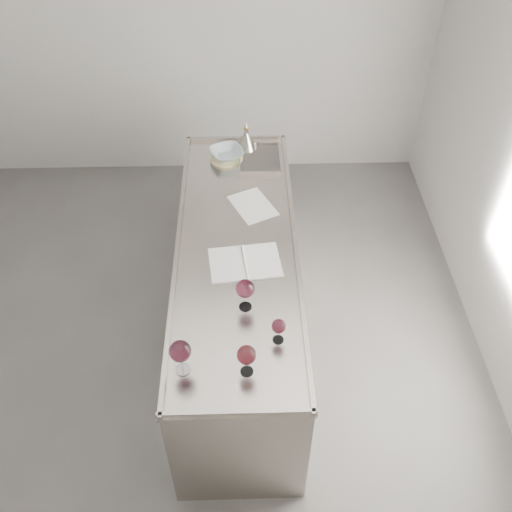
{
  "coord_description": "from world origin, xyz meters",
  "views": [
    {
      "loc": [
        0.55,
        -2.31,
        3.38
      ],
      "look_at": [
        0.62,
        0.11,
        1.02
      ],
      "focal_mm": 40.0,
      "sensor_mm": 36.0,
      "label": 1
    }
  ],
  "objects_px": {
    "wine_glass_right": "(245,289)",
    "ceramic_bowl": "(227,153)",
    "wine_glass_small": "(279,327)",
    "wine_funnel": "(246,140)",
    "counter": "(238,295)",
    "notebook": "(245,263)",
    "wine_glass_left": "(180,352)",
    "wine_glass_middle": "(246,356)"
  },
  "relations": [
    {
      "from": "wine_glass_right",
      "to": "ceramic_bowl",
      "type": "relative_size",
      "value": 0.86
    },
    {
      "from": "ceramic_bowl",
      "to": "wine_glass_right",
      "type": "bearing_deg",
      "value": -85.36
    },
    {
      "from": "ceramic_bowl",
      "to": "wine_glass_small",
      "type": "bearing_deg",
      "value": -80.28
    },
    {
      "from": "wine_glass_small",
      "to": "wine_funnel",
      "type": "height_order",
      "value": "wine_funnel"
    },
    {
      "from": "counter",
      "to": "notebook",
      "type": "bearing_deg",
      "value": -72.97
    },
    {
      "from": "wine_glass_left",
      "to": "wine_funnel",
      "type": "distance_m",
      "value": 2.04
    },
    {
      "from": "wine_glass_left",
      "to": "notebook",
      "type": "distance_m",
      "value": 0.84
    },
    {
      "from": "wine_glass_small",
      "to": "ceramic_bowl",
      "type": "bearing_deg",
      "value": 99.72
    },
    {
      "from": "wine_glass_right",
      "to": "wine_funnel",
      "type": "xyz_separation_m",
      "value": [
        0.03,
        1.59,
        -0.08
      ]
    },
    {
      "from": "wine_glass_middle",
      "to": "wine_glass_right",
      "type": "relative_size",
      "value": 0.93
    },
    {
      "from": "wine_glass_left",
      "to": "wine_glass_right",
      "type": "xyz_separation_m",
      "value": [
        0.32,
        0.42,
        -0.01
      ]
    },
    {
      "from": "wine_glass_small",
      "to": "ceramic_bowl",
      "type": "xyz_separation_m",
      "value": [
        -0.29,
        1.69,
        -0.06
      ]
    },
    {
      "from": "wine_glass_left",
      "to": "wine_glass_right",
      "type": "bearing_deg",
      "value": 52.05
    },
    {
      "from": "wine_glass_right",
      "to": "wine_glass_small",
      "type": "distance_m",
      "value": 0.29
    },
    {
      "from": "wine_glass_middle",
      "to": "wine_glass_right",
      "type": "distance_m",
      "value": 0.43
    },
    {
      "from": "wine_glass_left",
      "to": "wine_glass_right",
      "type": "height_order",
      "value": "wine_glass_left"
    },
    {
      "from": "counter",
      "to": "wine_funnel",
      "type": "relative_size",
      "value": 10.77
    },
    {
      "from": "wine_glass_small",
      "to": "wine_funnel",
      "type": "xyz_separation_m",
      "value": [
        -0.14,
        1.83,
        -0.04
      ]
    },
    {
      "from": "wine_glass_middle",
      "to": "ceramic_bowl",
      "type": "distance_m",
      "value": 1.89
    },
    {
      "from": "notebook",
      "to": "ceramic_bowl",
      "type": "distance_m",
      "value": 1.11
    },
    {
      "from": "notebook",
      "to": "wine_glass_small",
      "type": "bearing_deg",
      "value": -80.46
    },
    {
      "from": "wine_glass_middle",
      "to": "wine_glass_right",
      "type": "bearing_deg",
      "value": 90.15
    },
    {
      "from": "counter",
      "to": "ceramic_bowl",
      "type": "xyz_separation_m",
      "value": [
        -0.07,
        0.94,
        0.52
      ]
    },
    {
      "from": "wine_glass_middle",
      "to": "counter",
      "type": "bearing_deg",
      "value": 93.0
    },
    {
      "from": "counter",
      "to": "ceramic_bowl",
      "type": "relative_size",
      "value": 10.15
    },
    {
      "from": "wine_glass_right",
      "to": "notebook",
      "type": "height_order",
      "value": "wine_glass_right"
    },
    {
      "from": "wine_glass_small",
      "to": "notebook",
      "type": "xyz_separation_m",
      "value": [
        -0.17,
        0.58,
        -0.1
      ]
    },
    {
      "from": "wine_glass_right",
      "to": "wine_glass_small",
      "type": "bearing_deg",
      "value": -54.04
    },
    {
      "from": "counter",
      "to": "wine_funnel",
      "type": "bearing_deg",
      "value": 85.81
    },
    {
      "from": "notebook",
      "to": "counter",
      "type": "bearing_deg",
      "value": 100.39
    },
    {
      "from": "wine_glass_left",
      "to": "wine_funnel",
      "type": "height_order",
      "value": "wine_funnel"
    },
    {
      "from": "wine_glass_small",
      "to": "ceramic_bowl",
      "type": "relative_size",
      "value": 0.65
    },
    {
      "from": "wine_glass_middle",
      "to": "wine_glass_small",
      "type": "distance_m",
      "value": 0.26
    },
    {
      "from": "wine_glass_small",
      "to": "notebook",
      "type": "distance_m",
      "value": 0.62
    },
    {
      "from": "wine_funnel",
      "to": "ceramic_bowl",
      "type": "bearing_deg",
      "value": -136.7
    },
    {
      "from": "counter",
      "to": "wine_glass_middle",
      "type": "distance_m",
      "value": 1.12
    },
    {
      "from": "ceramic_bowl",
      "to": "wine_funnel",
      "type": "bearing_deg",
      "value": 43.3
    },
    {
      "from": "wine_glass_middle",
      "to": "wine_glass_small",
      "type": "height_order",
      "value": "wine_glass_middle"
    },
    {
      "from": "wine_glass_right",
      "to": "ceramic_bowl",
      "type": "distance_m",
      "value": 1.46
    },
    {
      "from": "wine_glass_left",
      "to": "ceramic_bowl",
      "type": "relative_size",
      "value": 0.91
    },
    {
      "from": "notebook",
      "to": "wine_funnel",
      "type": "distance_m",
      "value": 1.25
    },
    {
      "from": "wine_glass_middle",
      "to": "ceramic_bowl",
      "type": "xyz_separation_m",
      "value": [
        -0.12,
        1.89,
        -0.09
      ]
    }
  ]
}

